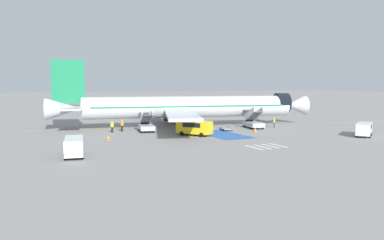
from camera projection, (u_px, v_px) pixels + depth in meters
name	position (u px, v px, depth m)	size (l,w,h in m)	color
ground_plane	(196.00, 127.00, 64.93)	(600.00, 600.00, 0.00)	gray
apron_leadline_yellow	(190.00, 127.00, 65.37)	(0.20, 80.33, 0.01)	gold
apron_stand_patch_blue	(222.00, 135.00, 55.54)	(5.16, 10.70, 0.01)	#2856A8
apron_walkway_bar_0	(254.00, 148.00, 44.18)	(0.44, 3.60, 0.01)	silver
apron_walkway_bar_1	(262.00, 147.00, 44.70)	(0.44, 3.60, 0.01)	silver
apron_walkway_bar_2	(270.00, 146.00, 45.22)	(0.44, 3.60, 0.01)	silver
apron_walkway_bar_3	(278.00, 145.00, 45.74)	(0.44, 3.60, 0.01)	silver
airliner	(186.00, 107.00, 64.86)	(45.63, 35.82, 11.37)	silver
boarding_stairs_forward	(253.00, 123.00, 63.40)	(3.16, 5.52, 3.83)	#ADB2BA
boarding_stairs_aft	(146.00, 125.00, 59.09)	(3.16, 5.52, 3.68)	#ADB2BA
fuel_tanker	(118.00, 108.00, 86.54)	(3.70, 10.18, 3.63)	#38383D
service_van_0	(364.00, 128.00, 53.46)	(5.02, 4.26, 1.94)	silver
service_van_1	(74.00, 145.00, 38.65)	(2.65, 5.40, 1.93)	silver
service_van_2	(194.00, 127.00, 54.34)	(4.63, 5.26, 2.13)	yellow
baggage_cart	(226.00, 129.00, 60.57)	(2.04, 2.87, 0.87)	gray
ground_crew_0	(274.00, 122.00, 64.47)	(0.43, 0.48, 1.73)	#191E38
ground_crew_1	(122.00, 125.00, 59.04)	(0.47, 0.31, 1.86)	black
ground_crew_2	(112.00, 126.00, 57.67)	(0.48, 0.36, 1.78)	black
traffic_cone_0	(255.00, 130.00, 58.34)	(0.61, 0.61, 0.68)	orange
traffic_cone_1	(108.00, 138.00, 50.13)	(0.57, 0.57, 0.63)	orange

